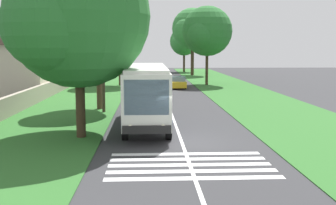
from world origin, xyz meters
name	(u,v)px	position (x,y,z in m)	size (l,w,h in m)	color
ground	(182,142)	(0.00, 0.00, 0.00)	(160.00, 160.00, 0.00)	#333335
grass_verge_left	(74,104)	(15.00, 8.20, 0.02)	(120.00, 8.00, 0.04)	#2D6628
grass_verge_right	(260,103)	(15.00, -8.20, 0.02)	(120.00, 8.00, 0.04)	#2D6628
centre_line	(168,103)	(15.00, 0.00, 0.00)	(110.00, 0.16, 0.01)	silver
coach_bus	(147,92)	(4.52, 1.80, 2.15)	(11.16, 2.62, 3.73)	silver
zebra_crossing	(190,165)	(-4.30, 0.00, 0.00)	(4.05, 6.80, 0.01)	silver
trailing_car_0	(146,87)	(22.88, 1.97, 0.67)	(4.30, 1.78, 1.43)	#B21E1E
trailing_car_1	(178,83)	(28.85, -1.89, 0.67)	(4.30, 1.78, 1.43)	gold
trailing_car_2	(146,79)	(34.23, 2.07, 0.67)	(4.30, 1.78, 1.43)	#B21E1E
trailing_car_3	(148,75)	(43.71, 1.75, 0.67)	(4.30, 1.78, 1.43)	silver
roadside_tree_left_0	(76,20)	(1.59, 5.51, 6.29)	(9.19, 7.59, 10.27)	#3D2D1E
roadside_tree_left_1	(96,18)	(11.95, 5.71, 7.14)	(6.87, 5.52, 10.05)	#4C3826
roadside_tree_left_2	(117,24)	(32.40, 5.56, 7.83)	(8.18, 6.91, 11.42)	#3D2D1E
roadside_tree_right_0	(183,42)	(62.50, -5.36, 5.96)	(7.03, 5.68, 8.94)	#3D2D1E
roadside_tree_right_1	(191,30)	(52.42, -5.92, 8.00)	(8.46, 7.22, 11.77)	#3D2D1E
roadside_tree_right_2	(206,33)	(33.21, -5.84, 6.81)	(7.68, 6.45, 10.18)	#3D2D1E
utility_pole	(103,50)	(10.12, 5.08, 4.66)	(0.24, 1.40, 8.95)	#473828
roadside_wall	(48,90)	(20.00, 11.60, 0.75)	(70.00, 0.40, 1.42)	#9E937F
roadside_building	(4,66)	(22.54, 16.59, 2.99)	(9.88, 10.31, 5.88)	beige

